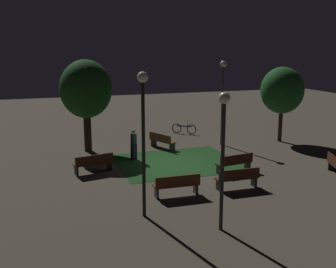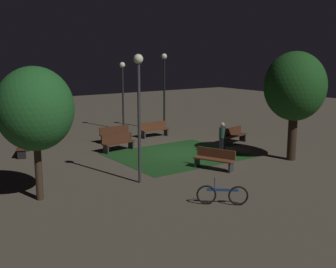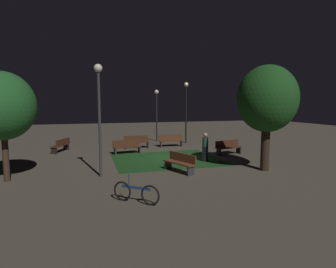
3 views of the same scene
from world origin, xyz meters
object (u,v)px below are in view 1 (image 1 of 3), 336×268
(bicycle, at_px, (184,129))
(pedestrian, at_px, (134,144))
(tree_right_canopy, at_px, (282,91))
(lamp_post_path_center, at_px, (223,89))
(lamp_post_plaza_west, at_px, (143,121))
(lamp_post_near_wall, at_px, (223,138))
(bench_by_lamp, at_px, (177,185))
(bench_near_trees, at_px, (238,178))
(bench_back_row, at_px, (162,140))
(bench_path_side, at_px, (94,163))
(bench_front_right, at_px, (235,162))
(tree_back_right, at_px, (86,90))

(bicycle, height_order, pedestrian, pedestrian)
(tree_right_canopy, height_order, lamp_post_path_center, lamp_post_path_center)
(tree_right_canopy, relative_size, lamp_post_plaza_west, 0.92)
(tree_right_canopy, relative_size, pedestrian, 2.81)
(bicycle, bearing_deg, lamp_post_near_wall, -106.64)
(pedestrian, bearing_deg, bench_by_lamp, -87.32)
(lamp_post_near_wall, relative_size, lamp_post_path_center, 0.89)
(bench_near_trees, height_order, lamp_post_plaza_west, lamp_post_plaza_west)
(bicycle, xyz_separation_m, pedestrian, (-4.78, -5.23, 0.51))
(pedestrian, bearing_deg, tree_right_canopy, 7.49)
(bench_by_lamp, relative_size, lamp_post_plaza_west, 0.37)
(tree_right_canopy, xyz_separation_m, lamp_post_near_wall, (-8.95, -10.13, -0.12))
(bench_back_row, xyz_separation_m, lamp_post_plaza_west, (-3.53, -8.87, 2.82))
(bench_back_row, relative_size, pedestrian, 1.15)
(lamp_post_near_wall, bearing_deg, bench_near_trees, 54.14)
(lamp_post_near_wall, xyz_separation_m, bicycle, (4.22, 14.11, -2.64))
(bench_path_side, distance_m, pedestrian, 2.81)
(bench_back_row, bearing_deg, bench_path_side, -142.34)
(bench_front_right, bearing_deg, bench_back_row, 108.00)
(bench_near_trees, distance_m, bicycle, 11.06)
(bench_back_row, bearing_deg, bench_by_lamp, -103.71)
(tree_right_canopy, xyz_separation_m, lamp_post_path_center, (-3.79, 0.34, 0.18))
(lamp_post_near_wall, bearing_deg, lamp_post_path_center, 63.76)
(bench_front_right, bearing_deg, bench_path_side, 161.63)
(tree_right_canopy, height_order, bicycle, tree_right_canopy)
(bench_near_trees, xyz_separation_m, lamp_post_plaza_west, (-4.33, -1.40, 2.82))
(bench_front_right, xyz_separation_m, lamp_post_path_center, (1.87, 5.21, 2.81))
(lamp_post_near_wall, height_order, lamp_post_path_center, lamp_post_path_center)
(bench_path_side, distance_m, bench_front_right, 6.47)
(bench_by_lamp, xyz_separation_m, bench_back_row, (1.82, 7.47, 0.00))
(lamp_post_path_center, bearing_deg, tree_back_right, 172.07)
(tree_right_canopy, distance_m, lamp_post_path_center, 3.81)
(bench_front_right, distance_m, pedestrian, 5.29)
(bench_front_right, xyz_separation_m, lamp_post_plaza_west, (-5.29, -3.45, 2.82))
(bench_near_trees, xyz_separation_m, bench_path_side, (-5.18, 4.09, 0.00))
(tree_back_right, bearing_deg, tree_right_canopy, -7.00)
(bench_near_trees, xyz_separation_m, bench_front_right, (0.96, 2.05, 0.00))
(bench_near_trees, xyz_separation_m, lamp_post_path_center, (2.84, 7.25, 2.81))
(tree_back_right, height_order, bicycle, tree_back_right)
(bench_front_right, distance_m, lamp_post_near_wall, 6.69)
(bench_by_lamp, distance_m, lamp_post_near_wall, 4.09)
(lamp_post_near_wall, bearing_deg, bench_front_right, 58.02)
(bench_by_lamp, height_order, lamp_post_plaza_west, lamp_post_plaza_west)
(tree_right_canopy, bearing_deg, tree_back_right, 173.00)
(tree_back_right, bearing_deg, bench_path_side, -94.80)
(bench_near_trees, xyz_separation_m, tree_back_right, (-4.83, 8.32, 2.93))
(lamp_post_path_center, relative_size, bicycle, 3.64)
(bench_by_lamp, height_order, lamp_post_path_center, lamp_post_path_center)
(bench_by_lamp, xyz_separation_m, bench_path_side, (-2.56, 4.09, 0.00))
(lamp_post_plaza_west, relative_size, pedestrian, 3.05)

